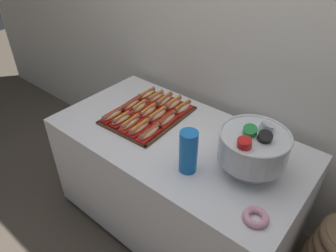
{
  "coord_description": "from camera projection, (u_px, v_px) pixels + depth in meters",
  "views": [
    {
      "loc": [
        0.9,
        -1.16,
        1.87
      ],
      "look_at": [
        -0.06,
        -0.01,
        0.8
      ],
      "focal_mm": 33.6,
      "sensor_mm": 36.0,
      "label": 1
    }
  ],
  "objects": [
    {
      "name": "hot_dog_12",
      "position": [
        164.0,
        101.0,
        2.1
      ],
      "size": [
        0.08,
        0.19,
        0.06
      ],
      "color": "red",
      "rests_on": "serving_tray"
    },
    {
      "name": "donut",
      "position": [
        256.0,
        217.0,
        1.35
      ],
      "size": [
        0.12,
        0.12,
        0.03
      ],
      "color": "pink",
      "rests_on": "buffet_table"
    },
    {
      "name": "cup_stack",
      "position": [
        188.0,
        152.0,
        1.55
      ],
      "size": [
        0.09,
        0.09,
        0.24
      ],
      "color": "blue",
      "rests_on": "buffet_table"
    },
    {
      "name": "hot_dog_13",
      "position": [
        173.0,
        104.0,
        2.07
      ],
      "size": [
        0.07,
        0.17,
        0.06
      ],
      "color": "red",
      "rests_on": "serving_tray"
    },
    {
      "name": "hot_dog_10",
      "position": [
        147.0,
        94.0,
        2.18
      ],
      "size": [
        0.07,
        0.16,
        0.06
      ],
      "color": "red",
      "rests_on": "serving_tray"
    },
    {
      "name": "punch_bowl",
      "position": [
        253.0,
        146.0,
        1.51
      ],
      "size": [
        0.35,
        0.35,
        0.28
      ],
      "color": "silver",
      "rests_on": "buffet_table"
    },
    {
      "name": "hot_dog_11",
      "position": [
        155.0,
        97.0,
        2.14
      ],
      "size": [
        0.07,
        0.16,
        0.06
      ],
      "color": "red",
      "rests_on": "serving_tray"
    },
    {
      "name": "ground_plane",
      "position": [
        175.0,
        219.0,
        2.28
      ],
      "size": [
        10.0,
        10.0,
        0.0
      ],
      "primitive_type": "plane",
      "color": "#4C4238"
    },
    {
      "name": "back_wall",
      "position": [
        233.0,
        21.0,
        1.85
      ],
      "size": [
        6.0,
        0.1,
        2.6
      ],
      "primitive_type": "cube",
      "color": "silver",
      "rests_on": "ground_plane"
    },
    {
      "name": "hot_dog_0",
      "position": [
        113.0,
        115.0,
        1.96
      ],
      "size": [
        0.06,
        0.17,
        0.06
      ],
      "color": "#B21414",
      "rests_on": "serving_tray"
    },
    {
      "name": "hot_dog_5",
      "position": [
        131.0,
        104.0,
        2.07
      ],
      "size": [
        0.08,
        0.19,
        0.06
      ],
      "color": "red",
      "rests_on": "serving_tray"
    },
    {
      "name": "hot_dog_14",
      "position": [
        182.0,
        108.0,
        2.03
      ],
      "size": [
        0.07,
        0.16,
        0.06
      ],
      "color": "red",
      "rests_on": "serving_tray"
    },
    {
      "name": "hot_dog_4",
      "position": [
        150.0,
        133.0,
        1.82
      ],
      "size": [
        0.07,
        0.18,
        0.06
      ],
      "color": "red",
      "rests_on": "serving_tray"
    },
    {
      "name": "hot_dog_6",
      "position": [
        139.0,
        108.0,
        2.03
      ],
      "size": [
        0.07,
        0.16,
        0.06
      ],
      "color": "red",
      "rests_on": "serving_tray"
    },
    {
      "name": "serving_tray",
      "position": [
        148.0,
        116.0,
        2.01
      ],
      "size": [
        0.43,
        0.54,
        0.01
      ],
      "color": "#472B19",
      "rests_on": "buffet_table"
    },
    {
      "name": "buffet_table",
      "position": [
        176.0,
        180.0,
        2.05
      ],
      "size": [
        1.52,
        0.8,
        0.75
      ],
      "color": "silver",
      "rests_on": "ground_plane"
    },
    {
      "name": "hot_dog_2",
      "position": [
        130.0,
        123.0,
        1.89
      ],
      "size": [
        0.07,
        0.17,
        0.06
      ],
      "color": "red",
      "rests_on": "serving_tray"
    },
    {
      "name": "hot_dog_3",
      "position": [
        140.0,
        128.0,
        1.85
      ],
      "size": [
        0.07,
        0.18,
        0.06
      ],
      "color": "red",
      "rests_on": "serving_tray"
    },
    {
      "name": "hot_dog_7",
      "position": [
        148.0,
        112.0,
        2.0
      ],
      "size": [
        0.07,
        0.17,
        0.06
      ],
      "color": "red",
      "rests_on": "serving_tray"
    },
    {
      "name": "hot_dog_8",
      "position": [
        157.0,
        115.0,
        1.96
      ],
      "size": [
        0.07,
        0.18,
        0.06
      ],
      "color": "red",
      "rests_on": "serving_tray"
    },
    {
      "name": "hot_dog_9",
      "position": [
        167.0,
        119.0,
        1.92
      ],
      "size": [
        0.08,
        0.18,
        0.06
      ],
      "color": "red",
      "rests_on": "serving_tray"
    },
    {
      "name": "hot_dog_1",
      "position": [
        121.0,
        119.0,
        1.93
      ],
      "size": [
        0.07,
        0.16,
        0.06
      ],
      "color": "#B21414",
      "rests_on": "serving_tray"
    }
  ]
}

